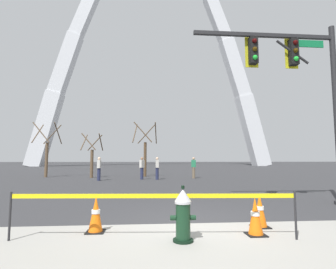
% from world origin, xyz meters
% --- Properties ---
extents(ground_plane, '(240.00, 240.00, 0.00)m').
position_xyz_m(ground_plane, '(0.00, 0.00, 0.00)').
color(ground_plane, '#333335').
extents(fire_hydrant, '(0.46, 0.48, 0.99)m').
position_xyz_m(fire_hydrant, '(-0.33, -1.25, 0.47)').
color(fire_hydrant, black).
rests_on(fire_hydrant, ground).
extents(caution_tape_barrier, '(5.22, 0.38, 0.87)m').
position_xyz_m(caution_tape_barrier, '(-0.85, -1.14, 0.61)').
color(caution_tape_barrier, '#232326').
rests_on(caution_tape_barrier, ground).
extents(traffic_cone_by_hydrant, '(0.36, 0.36, 0.73)m').
position_xyz_m(traffic_cone_by_hydrant, '(1.45, -0.43, 0.36)').
color(traffic_cone_by_hydrant, black).
rests_on(traffic_cone_by_hydrant, ground).
extents(traffic_cone_mid_sidewalk, '(0.36, 0.36, 0.73)m').
position_xyz_m(traffic_cone_mid_sidewalk, '(-2.00, -0.54, 0.36)').
color(traffic_cone_mid_sidewalk, black).
rests_on(traffic_cone_mid_sidewalk, ground).
extents(traffic_cone_curb_edge, '(0.36, 0.36, 0.73)m').
position_xyz_m(traffic_cone_curb_edge, '(1.12, -0.98, 0.36)').
color(traffic_cone_curb_edge, black).
rests_on(traffic_cone_curb_edge, ground).
extents(traffic_signal_gantry, '(5.02, 0.44, 6.00)m').
position_xyz_m(traffic_signal_gantry, '(4.17, 2.12, 4.07)').
color(traffic_signal_gantry, '#232326').
rests_on(traffic_signal_gantry, ground).
extents(monument_arch, '(49.51, 3.04, 52.94)m').
position_xyz_m(monument_arch, '(-0.00, 47.80, 22.89)').
color(monument_arch, silver).
rests_on(monument_arch, ground).
extents(tree_far_left, '(2.01, 2.03, 4.37)m').
position_xyz_m(tree_far_left, '(-9.11, 15.93, 1.94)').
color(tree_far_left, brown).
rests_on(tree_far_left, ground).
extents(tree_left_mid, '(1.60, 1.61, 3.43)m').
position_xyz_m(tree_left_mid, '(-5.29, 14.91, 1.52)').
color(tree_left_mid, brown).
rests_on(tree_left_mid, ground).
extents(tree_center_left, '(2.06, 2.07, 4.49)m').
position_xyz_m(tree_center_left, '(-1.15, 16.02, 1.99)').
color(tree_center_left, brown).
rests_on(tree_center_left, ground).
extents(pedestrian_walking_left, '(0.24, 0.36, 1.59)m').
position_xyz_m(pedestrian_walking_left, '(-4.23, 12.14, 0.82)').
color(pedestrian_walking_left, '#232847').
rests_on(pedestrian_walking_left, ground).
extents(pedestrian_standing_center, '(0.37, 0.39, 1.59)m').
position_xyz_m(pedestrian_standing_center, '(-1.34, 12.96, 0.82)').
color(pedestrian_standing_center, '#232847').
rests_on(pedestrian_standing_center, ground).
extents(pedestrian_walking_right, '(0.38, 0.27, 1.59)m').
position_xyz_m(pedestrian_walking_right, '(2.54, 13.69, 0.82)').
color(pedestrian_walking_right, brown).
rests_on(pedestrian_walking_right, ground).
extents(pedestrian_near_trees, '(0.22, 0.35, 1.59)m').
position_xyz_m(pedestrian_near_trees, '(-0.26, 12.75, 0.82)').
color(pedestrian_near_trees, '#232847').
rests_on(pedestrian_near_trees, ground).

